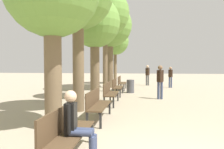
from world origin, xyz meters
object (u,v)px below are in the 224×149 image
object	(u,v)px
tree_row_5	(115,42)
pedestrian_mid	(147,74)
bench_row_4	(121,82)
trash_bin	(130,86)
tree_row_4	(110,26)
person_seated	(77,123)
bench_row_3	(116,86)
tree_row_2	(95,24)
bench_row_1	(97,103)
pedestrian_near	(160,80)
pedestrian_far	(170,76)
tree_row_3	(105,14)
bench_row_0	(66,129)
bench_row_2	(109,92)

from	to	relation	value
tree_row_5	pedestrian_mid	size ratio (longest dim) A/B	2.99
bench_row_4	trash_bin	bearing A→B (deg)	-65.62
tree_row_4	person_seated	world-z (taller)	tree_row_4
bench_row_3	pedestrian_mid	size ratio (longest dim) A/B	1.08
bench_row_3	tree_row_4	bearing A→B (deg)	103.01
tree_row_2	trash_bin	xyz separation A→B (m)	(1.65, 2.61, -3.32)
bench_row_3	pedestrian_mid	distance (m)	6.49
bench_row_1	tree_row_2	xyz separation A→B (m)	(-0.93, 4.15, 3.18)
bench_row_1	pedestrian_near	world-z (taller)	pedestrian_near
bench_row_1	pedestrian_far	xyz separation A→B (m)	(3.55, 10.13, 0.35)
tree_row_3	bench_row_3	bearing A→B (deg)	-62.45
bench_row_3	pedestrian_near	xyz separation A→B (m)	(2.29, -1.10, 0.42)
tree_row_2	tree_row_4	xyz separation A→B (m)	(-0.00, 5.44, 0.86)
tree_row_2	pedestrian_near	world-z (taller)	tree_row_2
bench_row_0	bench_row_3	size ratio (longest dim) A/B	1.00
tree_row_4	bench_row_0	bearing A→B (deg)	-85.71
bench_row_1	pedestrian_near	xyz separation A→B (m)	(2.29, 4.47, 0.42)
bench_row_2	bench_row_3	xyz separation A→B (m)	(0.00, 2.79, 0.00)
bench_row_1	pedestrian_near	size ratio (longest dim) A/B	1.08
trash_bin	pedestrian_mid	bearing A→B (deg)	76.69
person_seated	pedestrian_mid	xyz separation A→B (m)	(1.67, 14.63, 0.29)
bench_row_4	tree_row_4	distance (m)	4.32
tree_row_4	pedestrian_mid	xyz separation A→B (m)	(2.83, 2.17, -3.62)
tree_row_2	pedestrian_mid	bearing A→B (deg)	69.58
bench_row_4	tree_row_2	bearing A→B (deg)	-102.43
bench_row_3	person_seated	xyz separation A→B (m)	(0.23, -8.44, 0.13)
tree_row_3	tree_row_5	size ratio (longest dim) A/B	1.31
bench_row_1	pedestrian_mid	bearing A→B (deg)	80.80
pedestrian_mid	pedestrian_near	bearing A→B (deg)	-86.95
tree_row_5	tree_row_2	bearing A→B (deg)	-90.00
person_seated	bench_row_3	bearing A→B (deg)	91.58
tree_row_2	tree_row_3	xyz separation A→B (m)	(0.00, 3.20, 1.25)
bench_row_4	pedestrian_far	world-z (taller)	pedestrian_far
bench_row_3	tree_row_3	size ratio (longest dim) A/B	0.28
bench_row_3	trash_bin	xyz separation A→B (m)	(0.72, 1.19, -0.14)
person_seated	tree_row_3	bearing A→B (deg)	96.48
bench_row_2	tree_row_5	distance (m)	10.69
bench_row_2	tree_row_4	size ratio (longest dim) A/B	0.29
tree_row_3	pedestrian_far	world-z (taller)	tree_row_3
bench_row_2	pedestrian_mid	xyz separation A→B (m)	(1.91, 8.98, 0.42)
bench_row_3	tree_row_4	distance (m)	5.77
bench_row_0	trash_bin	world-z (taller)	bench_row_0
tree_row_2	pedestrian_far	xyz separation A→B (m)	(4.47, 5.98, -2.83)
bench_row_3	pedestrian_mid	world-z (taller)	pedestrian_mid
bench_row_2	tree_row_3	world-z (taller)	tree_row_3
bench_row_4	person_seated	world-z (taller)	person_seated
tree_row_3	pedestrian_mid	size ratio (longest dim) A/B	3.90
bench_row_1	pedestrian_mid	distance (m)	11.93
bench_row_4	pedestrian_mid	xyz separation A→B (m)	(1.91, 3.40, 0.42)
bench_row_2	tree_row_3	bearing A→B (deg)	101.49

